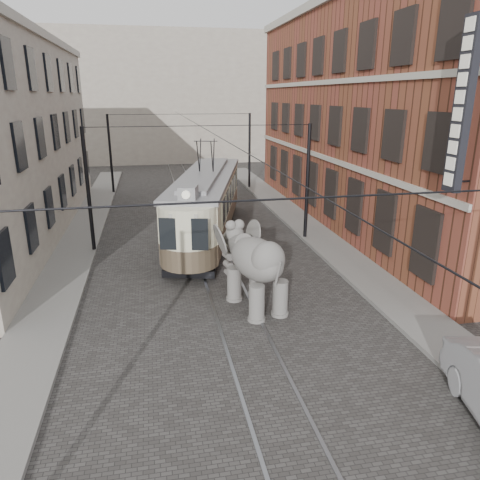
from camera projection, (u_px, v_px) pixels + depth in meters
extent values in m
plane|color=#403D3B|center=(227.00, 293.00, 17.64)|extent=(120.00, 120.00, 0.00)
cube|color=slate|center=(371.00, 279.00, 18.72)|extent=(2.00, 60.00, 0.15)
cube|color=slate|center=(51.00, 305.00, 16.43)|extent=(2.00, 60.00, 0.15)
cube|color=brown|center=(388.00, 119.00, 26.24)|extent=(8.00, 26.00, 12.00)
cube|color=gray|center=(170.00, 98.00, 52.89)|extent=(28.00, 10.00, 14.00)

